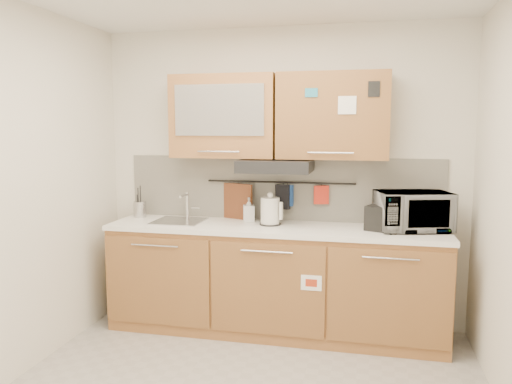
% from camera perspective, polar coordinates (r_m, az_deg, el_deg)
% --- Properties ---
extents(wall_back, '(3.20, 0.00, 3.20)m').
position_cam_1_polar(wall_back, '(4.43, 2.85, 1.70)').
color(wall_back, silver).
rests_on(wall_back, ground).
extents(wall_left, '(0.00, 3.00, 3.00)m').
position_cam_1_polar(wall_left, '(3.71, -26.72, -0.18)').
color(wall_left, silver).
rests_on(wall_left, ground).
extents(base_cabinet, '(2.80, 0.64, 0.88)m').
position_cam_1_polar(base_cabinet, '(4.31, 2.07, -10.61)').
color(base_cabinet, '#A9663C').
rests_on(base_cabinet, floor).
extents(countertop, '(2.82, 0.62, 0.04)m').
position_cam_1_polar(countertop, '(4.19, 2.10, -4.17)').
color(countertop, white).
rests_on(countertop, base_cabinet).
extents(backsplash, '(2.80, 0.02, 0.56)m').
position_cam_1_polar(backsplash, '(4.43, 2.82, 0.40)').
color(backsplash, silver).
rests_on(backsplash, countertop).
extents(upper_cabinets, '(1.82, 0.37, 0.70)m').
position_cam_1_polar(upper_cabinets, '(4.23, 2.42, 8.63)').
color(upper_cabinets, '#A9663C').
rests_on(upper_cabinets, wall_back).
extents(range_hood, '(0.60, 0.46, 0.10)m').
position_cam_1_polar(range_hood, '(4.17, 2.28, 3.01)').
color(range_hood, black).
rests_on(range_hood, upper_cabinets).
extents(sink, '(0.42, 0.40, 0.26)m').
position_cam_1_polar(sink, '(4.43, -8.74, -3.29)').
color(sink, silver).
rests_on(sink, countertop).
extents(utensil_rail, '(1.30, 0.02, 0.02)m').
position_cam_1_polar(utensil_rail, '(4.38, 2.74, 1.12)').
color(utensil_rail, black).
rests_on(utensil_rail, backsplash).
extents(utensil_crock, '(0.14, 0.14, 0.29)m').
position_cam_1_polar(utensil_crock, '(4.70, -13.12, -1.90)').
color(utensil_crock, '#AFAEB3').
rests_on(utensil_crock, countertop).
extents(kettle, '(0.21, 0.19, 0.28)m').
position_cam_1_polar(kettle, '(4.21, 1.64, -2.27)').
color(kettle, silver).
rests_on(kettle, countertop).
extents(toaster, '(0.30, 0.24, 0.20)m').
position_cam_1_polar(toaster, '(4.08, 14.33, -2.95)').
color(toaster, black).
rests_on(toaster, countertop).
extents(microwave, '(0.64, 0.52, 0.31)m').
position_cam_1_polar(microwave, '(4.18, 17.48, -2.09)').
color(microwave, '#999999').
rests_on(microwave, countertop).
extents(soap_bottle, '(0.12, 0.12, 0.21)m').
position_cam_1_polar(soap_bottle, '(4.36, -0.82, -2.01)').
color(soap_bottle, '#999999').
rests_on(soap_bottle, countertop).
extents(cutting_board, '(0.29, 0.13, 0.37)m').
position_cam_1_polar(cutting_board, '(4.47, -2.10, -1.41)').
color(cutting_board, brown).
rests_on(cutting_board, utensil_rail).
extents(oven_mitt, '(0.11, 0.06, 0.18)m').
position_cam_1_polar(oven_mitt, '(4.37, 3.59, -0.39)').
color(oven_mitt, '#204693').
rests_on(oven_mitt, utensil_rail).
extents(dark_pouch, '(0.14, 0.09, 0.21)m').
position_cam_1_polar(dark_pouch, '(4.38, 3.09, -0.56)').
color(dark_pouch, black).
rests_on(dark_pouch, utensil_rail).
extents(pot_holder, '(0.13, 0.06, 0.16)m').
position_cam_1_polar(pot_holder, '(4.33, 7.47, -0.34)').
color(pot_holder, red).
rests_on(pot_holder, utensil_rail).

